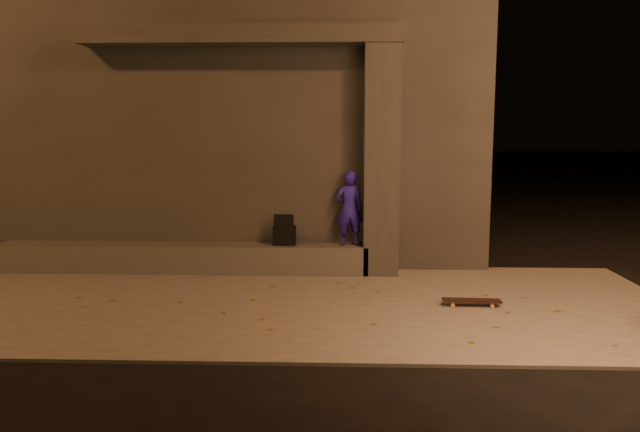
{
  "coord_description": "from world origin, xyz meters",
  "views": [
    {
      "loc": [
        1.08,
        -6.14,
        2.35
      ],
      "look_at": [
        0.79,
        2.0,
        1.21
      ],
      "focal_mm": 35.0,
      "sensor_mm": 36.0,
      "label": 1
    }
  ],
  "objects_px": {
    "backpack": "(284,234)",
    "skateboarder": "(349,208)",
    "column": "(381,161)",
    "skateboard": "(472,301)"
  },
  "relations": [
    {
      "from": "backpack",
      "to": "skateboarder",
      "type": "bearing_deg",
      "value": -0.38
    },
    {
      "from": "column",
      "to": "skateboarder",
      "type": "bearing_deg",
      "value": 180.0
    },
    {
      "from": "skateboarder",
      "to": "backpack",
      "type": "bearing_deg",
      "value": -7.37
    },
    {
      "from": "column",
      "to": "skateboard",
      "type": "xyz_separation_m",
      "value": [
        1.09,
        -1.87,
        -1.73
      ]
    },
    {
      "from": "column",
      "to": "skateboard",
      "type": "bearing_deg",
      "value": -59.72
    },
    {
      "from": "column",
      "to": "skateboard",
      "type": "distance_m",
      "value": 2.78
    },
    {
      "from": "skateboarder",
      "to": "skateboard",
      "type": "distance_m",
      "value": 2.65
    },
    {
      "from": "backpack",
      "to": "skateboard",
      "type": "xyz_separation_m",
      "value": [
        2.64,
        -1.87,
        -0.56
      ]
    },
    {
      "from": "column",
      "to": "backpack",
      "type": "height_order",
      "value": "column"
    },
    {
      "from": "column",
      "to": "skateboarder",
      "type": "distance_m",
      "value": 0.9
    }
  ]
}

